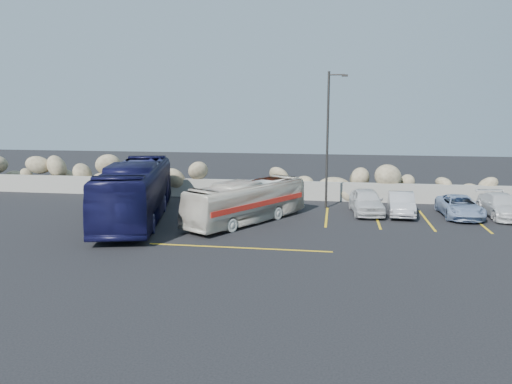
# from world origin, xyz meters

# --- Properties ---
(ground) EXTENTS (90.00, 90.00, 0.00)m
(ground) POSITION_xyz_m (0.00, 0.00, 0.00)
(ground) COLOR black
(ground) RESTS_ON ground
(seawall) EXTENTS (60.00, 0.40, 1.20)m
(seawall) POSITION_xyz_m (0.00, 12.00, 0.60)
(seawall) COLOR gray
(seawall) RESTS_ON ground
(riprap_pile) EXTENTS (54.00, 2.80, 2.60)m
(riprap_pile) POSITION_xyz_m (0.00, 13.20, 1.30)
(riprap_pile) COLOR #887859
(riprap_pile) RESTS_ON ground
(parking_lines) EXTENTS (18.16, 9.36, 0.01)m
(parking_lines) POSITION_xyz_m (4.64, 5.57, 0.01)
(parking_lines) COLOR gold
(parking_lines) RESTS_ON ground
(lamppost) EXTENTS (1.14, 0.18, 8.00)m
(lamppost) POSITION_xyz_m (2.56, 9.50, 4.30)
(lamppost) COLOR #2D2B28
(lamppost) RESTS_ON ground
(vintage_bus) EXTENTS (5.64, 7.74, 2.20)m
(vintage_bus) POSITION_xyz_m (-1.49, 5.02, 1.10)
(vintage_bus) COLOR silver
(vintage_bus) RESTS_ON ground
(tour_coach) EXTENTS (5.16, 11.48, 3.11)m
(tour_coach) POSITION_xyz_m (-7.39, 4.54, 1.56)
(tour_coach) COLOR #100F35
(tour_coach) RESTS_ON ground
(car_a) EXTENTS (2.05, 4.29, 1.41)m
(car_a) POSITION_xyz_m (4.80, 8.29, 0.71)
(car_a) COLOR silver
(car_a) RESTS_ON ground
(car_b) EXTENTS (1.53, 3.89, 1.26)m
(car_b) POSITION_xyz_m (6.70, 8.21, 0.63)
(car_b) COLOR #BBBAC0
(car_b) RESTS_ON ground
(car_c) EXTENTS (1.98, 4.42, 1.26)m
(car_c) POSITION_xyz_m (12.06, 8.51, 0.63)
(car_c) COLOR silver
(car_c) RESTS_ON ground
(car_d) EXTENTS (2.03, 4.25, 1.17)m
(car_d) POSITION_xyz_m (9.81, 8.17, 0.59)
(car_d) COLOR #8498BB
(car_d) RESTS_ON ground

